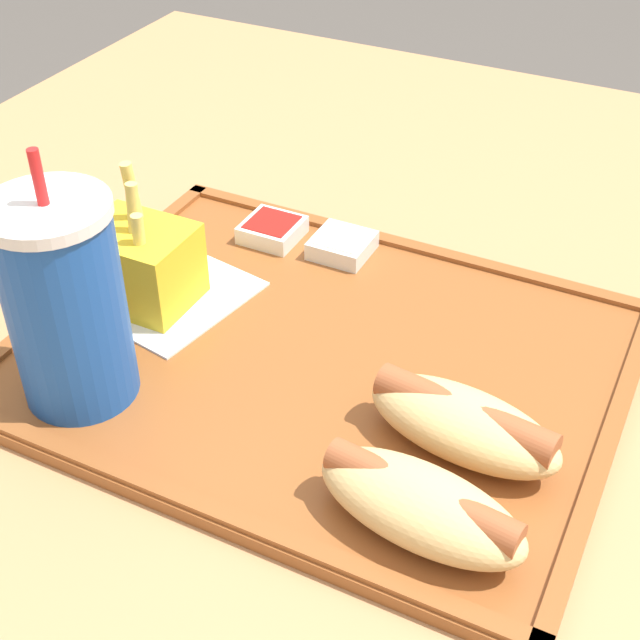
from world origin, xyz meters
TOP-DOWN VIEW (x-y plane):
  - food_tray at (0.01, -0.00)m, footprint 0.42×0.33m
  - paper_napkin at (0.16, -0.01)m, footprint 0.15×0.14m
  - soda_cup at (0.14, 0.10)m, footprint 0.08×0.08m
  - hot_dog_far at (-0.11, 0.12)m, footprint 0.13×0.07m
  - hot_dog_near at (-0.11, 0.04)m, footprint 0.13×0.07m
  - fries_carton at (0.16, 0.00)m, footprint 0.08×0.06m
  - sauce_cup_mayo at (0.05, -0.13)m, footprint 0.05×0.05m
  - sauce_cup_ketchup at (0.12, -0.12)m, footprint 0.05×0.05m

SIDE VIEW (x-z plane):
  - food_tray at x=0.01m, z-range 0.70..0.72m
  - paper_napkin at x=0.16m, z-range 0.72..0.72m
  - sauce_cup_mayo at x=0.05m, z-range 0.72..0.73m
  - sauce_cup_ketchup at x=0.12m, z-range 0.72..0.73m
  - hot_dog_far at x=-0.11m, z-range 0.72..0.76m
  - hot_dog_near at x=-0.11m, z-range 0.72..0.76m
  - fries_carton at x=0.16m, z-range 0.69..0.80m
  - soda_cup at x=0.14m, z-range 0.70..0.88m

